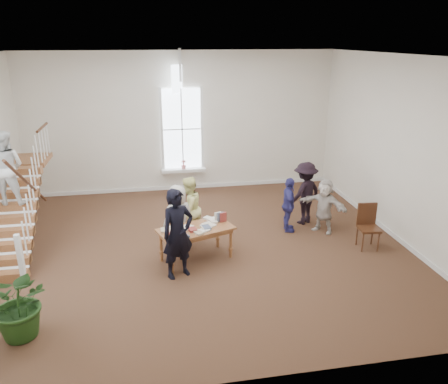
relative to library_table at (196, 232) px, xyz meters
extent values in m
plane|color=#44281A|center=(0.18, 0.59, -0.70)|extent=(10.00, 10.00, 0.00)
plane|color=white|center=(0.18, 5.09, 1.55)|extent=(10.00, 0.00, 10.00)
plane|color=white|center=(0.18, -3.91, 1.55)|extent=(10.00, 0.00, 10.00)
plane|color=white|center=(5.18, 0.59, 1.55)|extent=(0.00, 9.00, 9.00)
plane|color=white|center=(0.18, 0.59, 3.80)|extent=(10.00, 10.00, 0.00)
cube|color=white|center=(0.18, 4.91, 0.00)|extent=(1.45, 0.28, 0.10)
plane|color=white|center=(0.18, 5.03, 1.35)|extent=(2.60, 0.00, 2.60)
plane|color=white|center=(0.18, 5.03, 2.95)|extent=(0.60, 0.60, 0.85)
cube|color=white|center=(0.18, 5.06, -0.64)|extent=(10.00, 0.04, 0.12)
imported|color=pink|center=(0.18, 4.88, 0.20)|extent=(0.17, 0.17, 0.30)
cube|color=brown|center=(-4.17, -0.21, -0.60)|extent=(1.10, 0.30, 0.20)
cube|color=brown|center=(-4.17, 0.09, -0.40)|extent=(1.10, 0.30, 0.20)
cube|color=brown|center=(-4.17, 0.39, -0.20)|extent=(1.10, 0.30, 0.20)
cube|color=brown|center=(-4.17, 0.69, 0.00)|extent=(1.10, 0.30, 0.20)
cube|color=brown|center=(-4.17, 0.99, 0.20)|extent=(1.10, 0.30, 0.20)
cube|color=brown|center=(-4.17, 1.29, 0.40)|extent=(1.10, 0.30, 0.20)
cube|color=brown|center=(-4.17, 1.59, 0.60)|extent=(1.10, 0.30, 0.20)
cube|color=brown|center=(-4.17, 1.89, 0.80)|extent=(1.10, 0.30, 0.20)
cube|color=brown|center=(-4.17, 2.19, 1.00)|extent=(1.10, 0.30, 0.20)
cube|color=brown|center=(-4.17, 3.09, 1.04)|extent=(1.10, 1.20, 0.12)
cube|color=white|center=(-3.68, -0.36, -0.15)|extent=(0.10, 0.10, 1.10)
cylinder|color=#391A0F|center=(-3.67, 0.99, 1.05)|extent=(0.07, 2.74, 1.86)
imported|color=silver|center=(-4.17, 1.29, 1.36)|extent=(0.94, 0.79, 1.72)
cube|color=brown|center=(0.01, 0.00, 0.06)|extent=(1.85, 1.34, 0.05)
cube|color=brown|center=(0.01, 0.00, -0.02)|extent=(1.70, 1.19, 0.10)
cylinder|color=brown|center=(-0.58, -0.54, -0.34)|extent=(0.07, 0.07, 0.73)
cylinder|color=brown|center=(0.81, -0.05, -0.34)|extent=(0.07, 0.07, 0.73)
cylinder|color=brown|center=(-0.79, 0.06, -0.34)|extent=(0.07, 0.07, 0.73)
cylinder|color=brown|center=(0.60, 0.55, -0.34)|extent=(0.07, 0.07, 0.73)
cube|color=silver|center=(-0.46, 0.10, 0.09)|extent=(0.26, 0.23, 0.03)
cube|color=beige|center=(0.33, 0.12, 0.09)|extent=(0.35, 0.37, 0.03)
cube|color=tan|center=(-0.66, -0.02, 0.10)|extent=(0.24, 0.23, 0.04)
cube|color=silver|center=(-0.40, -0.10, 0.11)|extent=(0.18, 0.23, 0.05)
cube|color=#4C5972|center=(-0.32, -0.40, 0.10)|extent=(0.29, 0.30, 0.05)
cube|color=maroon|center=(-0.08, -0.12, 0.11)|extent=(0.20, 0.25, 0.06)
cube|color=white|center=(0.56, 0.47, 0.09)|extent=(0.26, 0.24, 0.02)
cube|color=#BFB299|center=(-0.45, -0.08, 0.10)|extent=(0.26, 0.27, 0.04)
cube|color=silver|center=(0.39, 0.44, 0.11)|extent=(0.31, 0.32, 0.05)
cube|color=beige|center=(0.45, 0.27, 0.11)|extent=(0.20, 0.26, 0.05)
cube|color=tan|center=(0.04, -0.29, 0.10)|extent=(0.23, 0.25, 0.04)
cube|color=silver|center=(-0.17, 0.05, 0.10)|extent=(0.31, 0.31, 0.05)
cube|color=#4C5972|center=(0.24, -0.06, 0.11)|extent=(0.21, 0.26, 0.06)
cube|color=maroon|center=(-0.47, -0.24, 0.10)|extent=(0.31, 0.34, 0.03)
cube|color=white|center=(0.04, -0.23, 0.10)|extent=(0.19, 0.23, 0.03)
cube|color=#BFB299|center=(0.23, -0.03, 0.11)|extent=(0.25, 0.28, 0.05)
cube|color=silver|center=(0.17, -0.17, 0.10)|extent=(0.29, 0.28, 0.04)
imported|color=black|center=(-0.44, -0.65, 0.28)|extent=(0.85, 0.72, 1.97)
imported|color=beige|center=(-0.34, 0.60, 0.11)|extent=(0.93, 0.78, 1.62)
imported|color=#FBF79C|center=(-0.04, 1.10, 0.12)|extent=(1.01, 1.00, 1.65)
imported|color=navy|center=(2.58, 1.15, 0.03)|extent=(0.50, 0.91, 1.47)
imported|color=black|center=(3.18, 1.60, 0.16)|extent=(1.29, 1.09, 1.73)
imported|color=beige|center=(3.48, 0.95, 0.02)|extent=(1.21, 1.29, 1.45)
imported|color=#1B3A12|center=(-3.22, -2.22, -0.06)|extent=(1.41, 1.30, 1.29)
cube|color=#391A0F|center=(4.18, -0.16, -0.19)|extent=(0.52, 0.52, 0.06)
cube|color=#391A0F|center=(4.20, 0.05, 0.11)|extent=(0.48, 0.10, 0.57)
cylinder|color=#391A0F|center=(3.96, -0.33, -0.45)|extent=(0.04, 0.04, 0.50)
cylinder|color=#391A0F|center=(4.35, -0.37, -0.45)|extent=(0.04, 0.04, 0.50)
cylinder|color=#391A0F|center=(4.01, 0.05, -0.45)|extent=(0.04, 0.04, 0.50)
cylinder|color=#391A0F|center=(4.39, 0.01, -0.45)|extent=(0.04, 0.04, 0.50)
camera|label=1|loc=(-0.96, -9.00, 4.17)|focal=35.00mm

